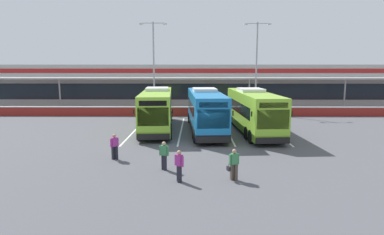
{
  "coord_description": "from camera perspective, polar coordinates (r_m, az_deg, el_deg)",
  "views": [
    {
      "loc": [
        -0.8,
        -23.69,
        5.74
      ],
      "look_at": [
        -1.08,
        3.0,
        1.6
      ],
      "focal_mm": 30.85,
      "sensor_mm": 36.0,
      "label": 1
    }
  ],
  "objects": [
    {
      "name": "coach_bus_left_centre",
      "position": [
        29.43,
        2.33,
        1.09
      ],
      "size": [
        3.55,
        12.29,
        3.78
      ],
      "color": "#1972B7",
      "rests_on": "ground"
    },
    {
      "name": "bay_stripe_mid_west",
      "position": [
        30.38,
        6.08,
        -2.12
      ],
      "size": [
        0.14,
        13.0,
        0.01
      ],
      "primitive_type": "cube",
      "color": "silver",
      "rests_on": "ground"
    },
    {
      "name": "lamp_post_centre",
      "position": [
        41.5,
        11.09,
        9.41
      ],
      "size": [
        3.24,
        0.28,
        11.0
      ],
      "color": "#9E9EA3",
      "rests_on": "ground"
    },
    {
      "name": "bay_stripe_far_west",
      "position": [
        30.73,
        -9.72,
        -2.07
      ],
      "size": [
        0.14,
        13.0,
        0.01
      ],
      "primitive_type": "cube",
      "color": "silver",
      "rests_on": "ground"
    },
    {
      "name": "pedestrian_with_handbag",
      "position": [
        16.99,
        7.21,
        -7.95
      ],
      "size": [
        0.65,
        0.4,
        1.62
      ],
      "color": "#4C4238",
      "rests_on": "ground"
    },
    {
      "name": "bay_stripe_centre",
      "position": [
        31.06,
        13.82,
        -2.08
      ],
      "size": [
        0.14,
        13.0,
        0.01
      ],
      "primitive_type": "cube",
      "color": "silver",
      "rests_on": "ground"
    },
    {
      "name": "pedestrian_in_dark_coat",
      "position": [
        16.64,
        -2.24,
        -8.19
      ],
      "size": [
        0.47,
        0.42,
        1.62
      ],
      "color": "black",
      "rests_on": "ground"
    },
    {
      "name": "pedestrian_near_bin",
      "position": [
        21.06,
        -13.25,
        -4.78
      ],
      "size": [
        0.46,
        0.43,
        1.62
      ],
      "color": "black",
      "rests_on": "ground"
    },
    {
      "name": "bay_stripe_west",
      "position": [
        30.26,
        -1.87,
        -2.11
      ],
      "size": [
        0.14,
        13.0,
        0.01
      ],
      "primitive_type": "cube",
      "color": "silver",
      "rests_on": "ground"
    },
    {
      "name": "lamp_post_west",
      "position": [
        40.69,
        -6.63,
        9.53
      ],
      "size": [
        3.24,
        0.28,
        11.0
      ],
      "color": "#9E9EA3",
      "rests_on": "ground"
    },
    {
      "name": "red_barrier_wall",
      "position": [
        38.55,
        1.79,
        1.08
      ],
      "size": [
        60.0,
        0.4,
        1.1
      ],
      "color": "maroon",
      "rests_on": "ground"
    },
    {
      "name": "terminal_building",
      "position": [
        50.68,
        1.52,
        5.73
      ],
      "size": [
        70.0,
        13.0,
        6.0
      ],
      "color": "#B7B7B2",
      "rests_on": "ground"
    },
    {
      "name": "pedestrian_child",
      "position": [
        18.56,
        -4.85,
        -6.41
      ],
      "size": [
        0.54,
        0.36,
        1.62
      ],
      "color": "black",
      "rests_on": "ground"
    },
    {
      "name": "ground_plane",
      "position": [
        24.39,
        2.48,
        -4.8
      ],
      "size": [
        200.0,
        200.0,
        0.0
      ],
      "primitive_type": "plane",
      "color": "#4C4C51"
    },
    {
      "name": "coach_bus_centre",
      "position": [
        29.66,
        10.46,
        1.01
      ],
      "size": [
        3.55,
        12.29,
        3.78
      ],
      "color": "#8CC633",
      "rests_on": "ground"
    },
    {
      "name": "coach_bus_leftmost",
      "position": [
        30.58,
        -6.06,
        1.34
      ],
      "size": [
        3.55,
        12.29,
        3.78
      ],
      "color": "#8CC633",
      "rests_on": "ground"
    }
  ]
}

